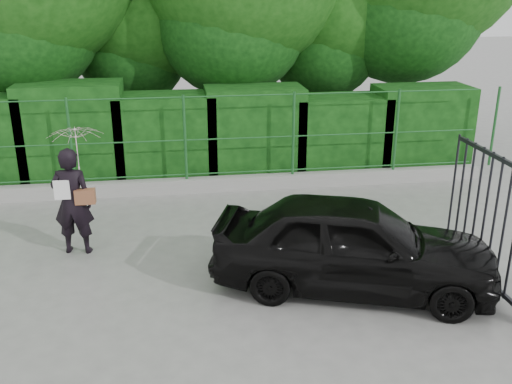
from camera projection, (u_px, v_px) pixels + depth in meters
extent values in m
plane|color=gray|center=(169.00, 302.00, 8.01)|extent=(80.00, 80.00, 0.00)
cube|color=#9E9E99|center=(168.00, 186.00, 12.14)|extent=(14.00, 0.25, 0.30)
cylinder|color=#1D5724|center=(71.00, 142.00, 11.53)|extent=(0.06, 0.06, 1.80)
cylinder|color=#1D5724|center=(185.00, 138.00, 11.84)|extent=(0.06, 0.06, 1.80)
cylinder|color=#1D5724|center=(293.00, 134.00, 12.15)|extent=(0.06, 0.06, 1.80)
cylinder|color=#1D5724|center=(396.00, 130.00, 12.46)|extent=(0.06, 0.06, 1.80)
cylinder|color=#1D5724|center=(494.00, 127.00, 12.78)|extent=(0.06, 0.06, 1.80)
cylinder|color=#1D5724|center=(168.00, 175.00, 12.06)|extent=(13.60, 0.03, 0.03)
cylinder|color=#1D5724|center=(166.00, 141.00, 11.80)|extent=(13.60, 0.03, 0.03)
cylinder|color=#1D5724|center=(163.00, 98.00, 11.49)|extent=(13.60, 0.03, 0.03)
cube|color=black|center=(74.00, 134.00, 12.47)|extent=(2.20, 1.20, 2.24)
cube|color=black|center=(166.00, 137.00, 12.79)|extent=(2.20, 1.20, 1.94)
cube|color=black|center=(254.00, 132.00, 13.05)|extent=(2.20, 1.20, 2.05)
cube|color=black|center=(339.00, 134.00, 13.36)|extent=(2.20, 1.20, 1.79)
cube|color=black|center=(420.00, 128.00, 13.60)|extent=(2.20, 1.20, 1.97)
cylinder|color=black|center=(36.00, 72.00, 13.53)|extent=(0.36, 0.36, 4.50)
cylinder|color=black|center=(146.00, 86.00, 15.29)|extent=(0.36, 0.36, 3.25)
sphere|color=#14470F|center=(141.00, 10.00, 14.62)|extent=(3.90, 3.90, 3.90)
cylinder|color=black|center=(243.00, 71.00, 14.53)|extent=(0.36, 0.36, 4.25)
cylinder|color=black|center=(330.00, 79.00, 15.65)|extent=(0.36, 0.36, 3.50)
cylinder|color=black|center=(407.00, 57.00, 15.33)|extent=(0.36, 0.36, 4.75)
cube|color=black|center=(478.00, 271.00, 8.54)|extent=(0.05, 2.00, 0.06)
cube|color=black|center=(496.00, 156.00, 7.92)|extent=(0.05, 2.00, 0.06)
cylinder|color=black|center=(504.00, 228.00, 7.81)|extent=(0.04, 0.04, 1.90)
cylinder|color=black|center=(494.00, 221.00, 8.04)|extent=(0.04, 0.04, 1.90)
cylinder|color=black|center=(485.00, 215.00, 8.28)|extent=(0.04, 0.04, 1.90)
cylinder|color=black|center=(476.00, 208.00, 8.51)|extent=(0.04, 0.04, 1.90)
cylinder|color=black|center=(468.00, 202.00, 8.74)|extent=(0.04, 0.04, 1.90)
cylinder|color=black|center=(460.00, 197.00, 8.97)|extent=(0.04, 0.04, 1.90)
cylinder|color=black|center=(453.00, 191.00, 9.21)|extent=(0.04, 0.04, 1.90)
imported|color=black|center=(73.00, 201.00, 9.22)|extent=(0.70, 0.51, 1.79)
imported|color=silver|center=(77.00, 151.00, 9.00)|extent=(0.86, 0.88, 0.79)
cube|color=brown|center=(85.00, 196.00, 9.14)|extent=(0.32, 0.15, 0.24)
cube|color=white|center=(62.00, 190.00, 9.01)|extent=(0.25, 0.02, 0.32)
imported|color=black|center=(353.00, 244.00, 8.19)|extent=(4.35, 2.83, 1.38)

